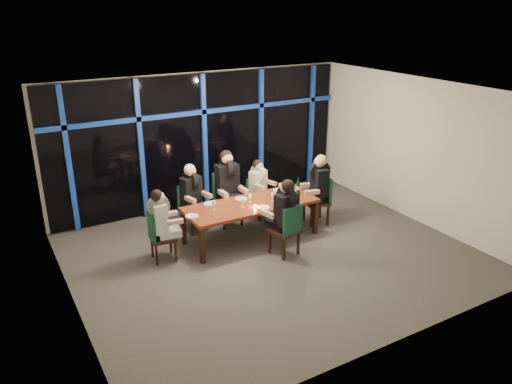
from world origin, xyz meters
TOP-DOWN VIEW (x-y plane):
  - room at (0.00, 0.00)m, footprint 7.04×7.00m
  - window_wall at (0.01, 2.93)m, footprint 6.86×0.43m
  - dining_table at (0.00, 0.80)m, footprint 2.60×1.00m
  - chair_far_left at (-0.85, 1.79)m, footprint 0.53×0.53m
  - chair_far_mid at (-0.06, 1.74)m, footprint 0.51×0.51m
  - chair_far_right at (0.66, 1.71)m, footprint 0.50×0.50m
  - chair_end_left at (-1.87, 0.85)m, footprint 0.47×0.47m
  - chair_end_right at (1.65, 0.75)m, footprint 0.56×0.56m
  - chair_near_mid at (0.24, -0.15)m, footprint 0.56×0.56m
  - diner_far_left at (-0.83, 1.71)m, footprint 0.54×0.64m
  - diner_far_mid at (-0.06, 1.65)m, footprint 0.54×0.67m
  - diner_far_right at (0.68, 1.64)m, footprint 0.51×0.59m
  - diner_end_left at (-1.80, 0.84)m, footprint 0.60×0.49m
  - diner_end_right at (1.56, 0.77)m, footprint 0.68×0.56m
  - diner_near_mid at (0.22, -0.07)m, footprint 0.56×0.67m
  - plate_far_left at (-0.70, 1.16)m, footprint 0.24×0.24m
  - plate_far_mid at (-0.06, 1.09)m, footprint 0.24×0.24m
  - plate_far_right at (0.83, 1.10)m, footprint 0.24×0.24m
  - plate_end_left at (-1.23, 0.79)m, footprint 0.24×0.24m
  - plate_end_right at (1.01, 0.88)m, footprint 0.24×0.24m
  - plate_near_mid at (0.10, 0.48)m, footprint 0.24×0.24m
  - wine_bottle at (1.07, 0.76)m, footprint 0.08×0.08m
  - water_pitcher at (0.66, 0.60)m, footprint 0.13×0.12m
  - tea_light at (-0.02, 0.60)m, footprint 0.05×0.05m
  - wine_glass_a at (-0.23, 0.70)m, footprint 0.06×0.06m
  - wine_glass_b at (0.01, 0.86)m, footprint 0.06×0.06m
  - wine_glass_c at (0.42, 0.68)m, footprint 0.07×0.07m
  - wine_glass_d at (-0.76, 0.85)m, footprint 0.07×0.07m
  - wine_glass_e at (0.80, 1.00)m, footprint 0.08×0.08m

SIDE VIEW (x-z plane):
  - chair_far_right at x=0.66m, z-range 0.05..0.93m
  - chair_end_left at x=-1.87m, z-range 0.05..0.98m
  - chair_far_left at x=-0.85m, z-range 0.06..1.02m
  - chair_near_mid at x=0.24m, z-range 0.06..1.07m
  - chair_end_right at x=1.65m, z-range 0.06..1.08m
  - chair_far_mid at x=-0.06m, z-range 0.06..1.15m
  - dining_table at x=0.00m, z-range 0.31..1.06m
  - plate_far_left at x=-0.70m, z-range 0.75..0.76m
  - plate_far_mid at x=-0.06m, z-range 0.75..0.76m
  - plate_far_right at x=0.83m, z-range 0.75..0.76m
  - plate_end_left at x=-1.23m, z-range 0.75..0.76m
  - plate_end_right at x=1.01m, z-range 0.75..0.76m
  - plate_near_mid at x=0.10m, z-range 0.75..0.76m
  - tea_light at x=-0.02m, z-range 0.75..0.78m
  - diner_far_right at x=0.68m, z-range 0.41..1.27m
  - water_pitcher at x=0.66m, z-range 0.75..0.97m
  - wine_glass_b at x=0.01m, z-range 0.79..0.95m
  - wine_glass_a at x=-0.23m, z-range 0.79..0.95m
  - wine_glass_c at x=0.42m, z-range 0.79..0.96m
  - wine_bottle at x=1.07m, z-range 0.71..1.07m
  - wine_glass_d at x=-0.76m, z-range 0.79..0.98m
  - diner_end_left at x=-1.80m, z-range 0.44..1.34m
  - wine_glass_e at x=0.80m, z-range 0.79..0.99m
  - diner_far_left at x=-0.83m, z-range 0.45..1.39m
  - diner_near_mid at x=0.22m, z-range 0.47..1.45m
  - diner_end_right at x=1.56m, z-range 0.48..1.47m
  - diner_far_mid at x=-0.06m, z-range 0.51..1.56m
  - window_wall at x=0.01m, z-range 0.08..3.02m
  - room at x=0.00m, z-range 0.51..3.53m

